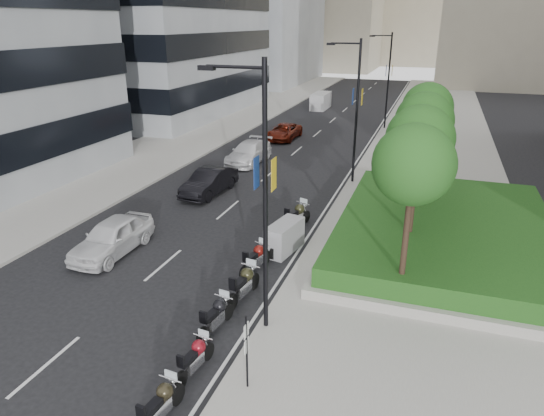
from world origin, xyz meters
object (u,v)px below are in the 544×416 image
at_px(car_a, 112,237).
at_px(motorcycle_5, 284,237).
at_px(lamp_post_1, 355,105).
at_px(car_c, 249,152).
at_px(delivery_van, 320,102).
at_px(motorcycle_1, 195,358).
at_px(lamp_post_2, 387,76).
at_px(motorcycle_4, 256,258).
at_px(motorcycle_0, 160,405).
at_px(motorcycle_6, 297,216).
at_px(motorcycle_2, 216,316).
at_px(motorcycle_3, 244,284).
at_px(lamp_post_0, 260,190).
at_px(car_d, 284,132).
at_px(car_b, 209,182).
at_px(parking_sign, 247,348).

bearing_deg(car_a, motorcycle_5, 20.30).
bearing_deg(lamp_post_1, car_a, -121.53).
distance_m(car_c, delivery_van, 25.06).
distance_m(motorcycle_1, delivery_van, 47.94).
xyz_separation_m(lamp_post_2, motorcycle_4, (-1.63, -31.21, -4.48)).
height_order(motorcycle_0, motorcycle_6, motorcycle_6).
bearing_deg(motorcycle_4, motorcycle_5, -1.39).
bearing_deg(motorcycle_1, motorcycle_6, 7.61).
bearing_deg(motorcycle_2, motorcycle_5, 5.02).
bearing_deg(lamp_post_1, motorcycle_3, -94.76).
xyz_separation_m(motorcycle_6, car_c, (-6.78, 10.67, 0.14)).
xyz_separation_m(lamp_post_0, car_d, (-7.92, 27.76, -4.39)).
relative_size(motorcycle_3, car_a, 0.50).
height_order(motorcycle_6, car_c, car_c).
relative_size(motorcycle_2, car_c, 0.41).
xyz_separation_m(motorcycle_4, motorcycle_6, (0.33, 5.05, 0.05)).
distance_m(lamp_post_0, motorcycle_4, 6.09).
xyz_separation_m(motorcycle_3, car_d, (-6.64, 26.18, 0.04)).
xyz_separation_m(car_a, car_b, (0.61, 8.82, -0.03)).
bearing_deg(car_c, lamp_post_2, 64.06).
bearing_deg(lamp_post_2, car_b, -108.82).
height_order(motorcycle_1, motorcycle_6, motorcycle_6).
distance_m(motorcycle_1, car_d, 31.30).
relative_size(lamp_post_1, motorcycle_4, 4.12).
bearing_deg(car_c, lamp_post_1, -15.61).
xyz_separation_m(lamp_post_1, car_b, (-7.80, -4.88, -4.29)).
distance_m(car_b, car_d, 15.64).
relative_size(lamp_post_0, motorcycle_6, 3.91).
bearing_deg(car_a, car_b, 86.35).
bearing_deg(car_a, motorcycle_0, -47.62).
bearing_deg(car_d, motorcycle_5, -71.04).
relative_size(lamp_post_0, car_b, 1.92).
bearing_deg(car_c, car_b, -86.20).
bearing_deg(delivery_van, motorcycle_2, -81.11).
bearing_deg(motorcycle_1, parking_sign, -90.28).
relative_size(motorcycle_1, car_d, 0.42).
xyz_separation_m(lamp_post_1, parking_sign, (0.66, -20.00, -3.61)).
xyz_separation_m(lamp_post_1, car_c, (-8.08, 2.50, -4.29)).
xyz_separation_m(car_c, delivery_van, (-0.52, 25.05, 0.10)).
relative_size(lamp_post_2, motorcycle_1, 4.45).
bearing_deg(lamp_post_1, motorcycle_4, -97.02).
height_order(lamp_post_0, car_c, lamp_post_0).
xyz_separation_m(lamp_post_0, motorcycle_1, (-1.10, -2.79, -4.53)).
bearing_deg(parking_sign, car_c, 111.22).
relative_size(motorcycle_4, car_a, 0.46).
bearing_deg(car_b, motorcycle_4, -48.66).
bearing_deg(motorcycle_3, motorcycle_0, -170.59).
bearing_deg(motorcycle_0, lamp_post_1, 3.10).
distance_m(parking_sign, delivery_van, 48.45).
relative_size(lamp_post_0, car_a, 1.91).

